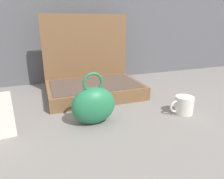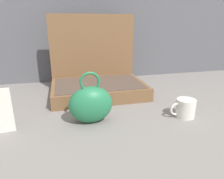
# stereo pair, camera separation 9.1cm
# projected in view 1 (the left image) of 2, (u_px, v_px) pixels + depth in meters

# --- Properties ---
(ground_plane) EXTENTS (6.00, 6.00, 0.00)m
(ground_plane) POSITION_uv_depth(u_px,v_px,m) (115.00, 108.00, 0.97)
(ground_plane) COLOR slate
(open_suitcase) EXTENTS (0.51, 0.36, 0.44)m
(open_suitcase) POSITION_uv_depth(u_px,v_px,m) (92.00, 77.00, 1.16)
(open_suitcase) COLOR brown
(open_suitcase) RESTS_ON ground_plane
(teal_pouch_handbag) EXTENTS (0.18, 0.11, 0.21)m
(teal_pouch_handbag) POSITION_uv_depth(u_px,v_px,m) (94.00, 105.00, 0.81)
(teal_pouch_handbag) COLOR #237247
(teal_pouch_handbag) RESTS_ON ground_plane
(coffee_mug) EXTENTS (0.12, 0.08, 0.08)m
(coffee_mug) POSITION_uv_depth(u_px,v_px,m) (184.00, 105.00, 0.91)
(coffee_mug) COLOR silver
(coffee_mug) RESTS_ON ground_plane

